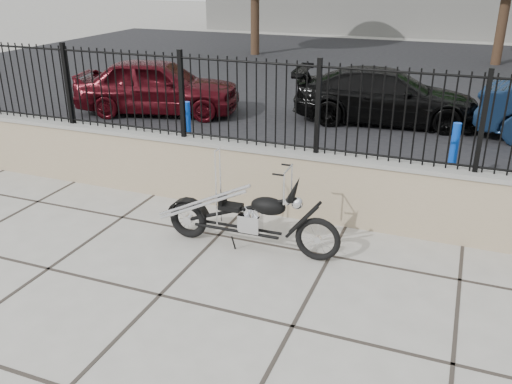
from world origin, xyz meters
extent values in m
plane|color=#99968E|center=(0.00, 0.00, 0.00)|extent=(90.00, 90.00, 0.00)
plane|color=black|center=(0.00, 12.50, 0.00)|extent=(30.00, 30.00, 0.00)
cube|color=gray|center=(0.00, 2.50, 0.48)|extent=(14.00, 0.36, 0.96)
cube|color=black|center=(0.00, 2.50, 1.56)|extent=(14.00, 0.08, 1.20)
imported|color=#3E080F|center=(-4.01, 6.75, 0.65)|extent=(4.10, 2.44, 1.31)
imported|color=black|center=(1.13, 7.91, 0.59)|extent=(4.24, 2.09, 1.18)
cylinder|color=#0B4BAA|center=(-1.90, 4.27, 0.50)|extent=(0.16, 0.16, 1.01)
cylinder|color=blue|center=(2.72, 4.33, 0.53)|extent=(0.14, 0.14, 1.07)
cylinder|color=#382619|center=(-5.24, 16.12, 1.68)|extent=(0.34, 0.34, 3.36)
cylinder|color=#382619|center=(3.59, 17.05, 1.69)|extent=(0.34, 0.34, 3.38)
camera|label=1|loc=(2.77, -4.22, 3.29)|focal=38.00mm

